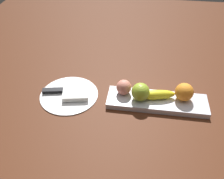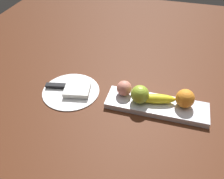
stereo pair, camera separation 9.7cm
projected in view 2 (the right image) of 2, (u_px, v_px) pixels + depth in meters
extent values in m
plane|color=#492211|center=(167.00, 112.00, 0.95)|extent=(2.40, 2.40, 0.00)
cube|color=silver|center=(156.00, 106.00, 0.96)|extent=(0.40, 0.12, 0.02)
sphere|color=#94B12F|center=(140.00, 94.00, 0.94)|extent=(0.07, 0.07, 0.07)
ellipsoid|color=yellow|center=(156.00, 99.00, 0.94)|extent=(0.16, 0.07, 0.04)
sphere|color=orange|center=(185.00, 98.00, 0.92)|extent=(0.07, 0.07, 0.07)
sphere|color=#D77D6A|center=(124.00, 88.00, 0.97)|extent=(0.06, 0.06, 0.06)
cylinder|color=white|center=(71.00, 91.00, 1.04)|extent=(0.24, 0.24, 0.01)
cube|color=white|center=(77.00, 89.00, 1.02)|extent=(0.12, 0.11, 0.02)
cube|color=silver|center=(70.00, 87.00, 1.05)|extent=(0.15, 0.05, 0.00)
cube|color=black|center=(56.00, 86.00, 1.05)|extent=(0.09, 0.04, 0.01)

